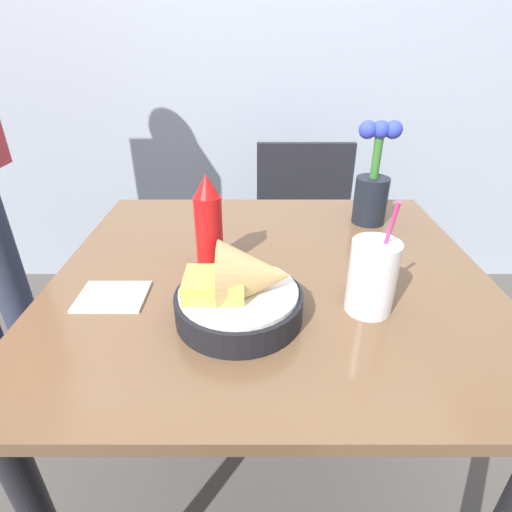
% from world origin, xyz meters
% --- Properties ---
extents(ground_plane, '(12.00, 12.00, 0.00)m').
position_xyz_m(ground_plane, '(0.00, 0.00, 0.00)').
color(ground_plane, '#4C4742').
extents(wall_window, '(7.00, 0.06, 2.60)m').
position_xyz_m(wall_window, '(0.00, 1.27, 1.30)').
color(wall_window, '#9EA8B7').
rests_on(wall_window, ground_plane).
extents(dining_table, '(0.92, 0.86, 0.76)m').
position_xyz_m(dining_table, '(0.00, 0.00, 0.64)').
color(dining_table, brown).
rests_on(dining_table, ground_plane).
extents(chair_far_window, '(0.40, 0.40, 0.83)m').
position_xyz_m(chair_far_window, '(0.17, 0.78, 0.50)').
color(chair_far_window, black).
rests_on(chair_far_window, ground_plane).
extents(food_basket, '(0.23, 0.23, 0.15)m').
position_xyz_m(food_basket, '(-0.06, -0.17, 0.81)').
color(food_basket, black).
rests_on(food_basket, dining_table).
extents(ketchup_bottle, '(0.06, 0.06, 0.21)m').
position_xyz_m(ketchup_bottle, '(-0.13, 0.01, 0.86)').
color(ketchup_bottle, red).
rests_on(ketchup_bottle, dining_table).
extents(drink_cup, '(0.09, 0.09, 0.22)m').
position_xyz_m(drink_cup, '(0.17, -0.15, 0.82)').
color(drink_cup, silver).
rests_on(drink_cup, dining_table).
extents(flower_vase, '(0.11, 0.09, 0.27)m').
position_xyz_m(flower_vase, '(0.27, 0.26, 0.86)').
color(flower_vase, black).
rests_on(flower_vase, dining_table).
extents(napkin, '(0.13, 0.10, 0.01)m').
position_xyz_m(napkin, '(-0.31, -0.11, 0.76)').
color(napkin, white).
rests_on(napkin, dining_table).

